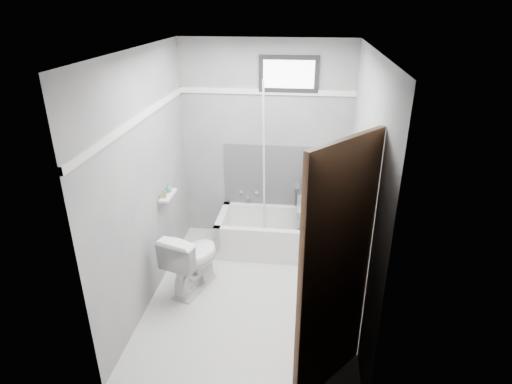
# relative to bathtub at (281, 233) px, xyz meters

# --- Properties ---
(floor) EXTENTS (2.60, 2.60, 0.00)m
(floor) POSITION_rel_bathtub_xyz_m (-0.23, -0.93, -0.21)
(floor) COLOR white
(floor) RESTS_ON ground
(ceiling) EXTENTS (2.60, 2.60, 0.00)m
(ceiling) POSITION_rel_bathtub_xyz_m (-0.23, -0.93, 2.19)
(ceiling) COLOR silver
(ceiling) RESTS_ON floor
(wall_back) EXTENTS (2.00, 0.02, 2.40)m
(wall_back) POSITION_rel_bathtub_xyz_m (-0.23, 0.37, 0.99)
(wall_back) COLOR slate
(wall_back) RESTS_ON floor
(wall_front) EXTENTS (2.00, 0.02, 2.40)m
(wall_front) POSITION_rel_bathtub_xyz_m (-0.23, -2.23, 0.99)
(wall_front) COLOR slate
(wall_front) RESTS_ON floor
(wall_left) EXTENTS (0.02, 2.60, 2.40)m
(wall_left) POSITION_rel_bathtub_xyz_m (-1.23, -0.93, 0.99)
(wall_left) COLOR slate
(wall_left) RESTS_ON floor
(wall_right) EXTENTS (0.02, 2.60, 2.40)m
(wall_right) POSITION_rel_bathtub_xyz_m (0.77, -0.93, 0.99)
(wall_right) COLOR slate
(wall_right) RESTS_ON floor
(bathtub) EXTENTS (1.50, 0.70, 0.42)m
(bathtub) POSITION_rel_bathtub_xyz_m (0.00, 0.00, 0.00)
(bathtub) COLOR white
(bathtub) RESTS_ON floor
(office_chair) EXTENTS (0.64, 0.64, 1.05)m
(office_chair) POSITION_rel_bathtub_xyz_m (0.43, 0.05, 0.44)
(office_chair) COLOR slate
(office_chair) RESTS_ON bathtub
(toilet) EXTENTS (0.59, 0.78, 0.68)m
(toilet) POSITION_rel_bathtub_xyz_m (-0.85, -0.87, 0.13)
(toilet) COLOR white
(toilet) RESTS_ON floor
(door) EXTENTS (0.78, 0.78, 2.00)m
(door) POSITION_rel_bathtub_xyz_m (0.75, -2.21, 0.79)
(door) COLOR #53361E
(door) RESTS_ON floor
(window) EXTENTS (0.66, 0.04, 0.40)m
(window) POSITION_rel_bathtub_xyz_m (0.02, 0.36, 1.81)
(window) COLOR black
(window) RESTS_ON wall_back
(backerboard) EXTENTS (1.50, 0.02, 0.78)m
(backerboard) POSITION_rel_bathtub_xyz_m (0.02, 0.36, 0.59)
(backerboard) COLOR #4C4C4F
(backerboard) RESTS_ON wall_back
(trim_back) EXTENTS (2.00, 0.02, 0.06)m
(trim_back) POSITION_rel_bathtub_xyz_m (-0.23, 0.36, 1.61)
(trim_back) COLOR white
(trim_back) RESTS_ON wall_back
(trim_left) EXTENTS (0.02, 2.60, 0.06)m
(trim_left) POSITION_rel_bathtub_xyz_m (-1.22, -0.93, 1.61)
(trim_left) COLOR white
(trim_left) RESTS_ON wall_left
(pole) EXTENTS (0.02, 0.31, 1.93)m
(pole) POSITION_rel_bathtub_xyz_m (-0.22, 0.13, 0.84)
(pole) COLOR silver
(pole) RESTS_ON bathtub
(shelf) EXTENTS (0.10, 0.32, 0.02)m
(shelf) POSITION_rel_bathtub_xyz_m (-1.16, -0.56, 0.69)
(shelf) COLOR white
(shelf) RESTS_ON wall_left
(soap_bottle_a) EXTENTS (0.06, 0.06, 0.10)m
(soap_bottle_a) POSITION_rel_bathtub_xyz_m (-1.17, -0.64, 0.76)
(soap_bottle_a) COLOR olive
(soap_bottle_a) RESTS_ON shelf
(soap_bottle_b) EXTENTS (0.10, 0.10, 0.09)m
(soap_bottle_b) POSITION_rel_bathtub_xyz_m (-1.17, -0.50, 0.75)
(soap_bottle_b) COLOR slate
(soap_bottle_b) RESTS_ON shelf
(faucet) EXTENTS (0.26, 0.10, 0.16)m
(faucet) POSITION_rel_bathtub_xyz_m (-0.43, 0.34, 0.34)
(faucet) COLOR silver
(faucet) RESTS_ON wall_back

